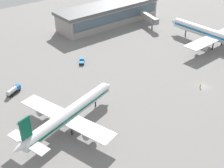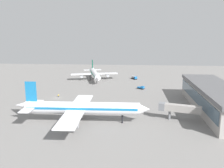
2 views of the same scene
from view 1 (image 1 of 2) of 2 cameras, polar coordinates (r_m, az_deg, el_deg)
ground at (r=122.86m, az=16.82°, el=-0.45°), size 288.00×288.00×0.00m
terminal_building at (r=179.00m, az=-0.59°, el=13.15°), size 64.24×17.43×11.32m
airplane_at_gate at (r=95.89m, az=-8.24°, el=-5.68°), size 43.56×35.58×13.47m
airplane_taxiing at (r=157.07m, az=18.65°, el=8.82°), size 42.54×53.16×16.19m
fuel_truck at (r=118.67m, az=-18.14°, el=-1.12°), size 6.46×4.62×2.50m
pushback_tractor at (r=134.95m, az=-5.74°, el=4.34°), size 4.15×4.66×1.90m
ground_crew_worker at (r=121.35m, az=16.35°, el=-0.32°), size 0.48×0.56×1.67m
jet_bridge at (r=175.26m, az=7.11°, el=12.28°), size 7.31×16.64×6.74m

